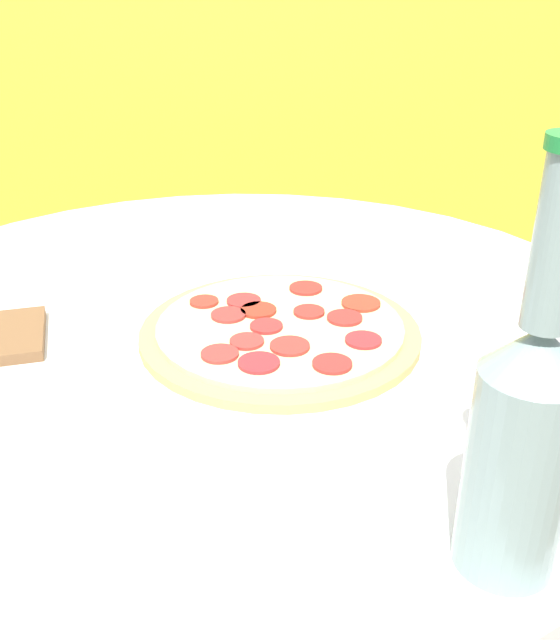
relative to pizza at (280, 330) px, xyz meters
The scene contains 4 objects.
table 0.18m from the pizza, 135.03° to the left, with size 0.97×0.97×0.75m.
fence_panel 1.04m from the pizza, 93.06° to the left, with size 1.72×0.04×1.53m.
pizza is the anchor object (origin of this frame).
beer_bottle 0.36m from the pizza, 67.88° to the right, with size 0.07×0.07×0.28m.
Camera 1 is at (0.02, -0.73, 1.11)m, focal length 40.00 mm.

